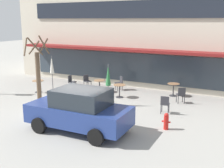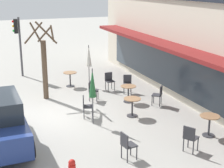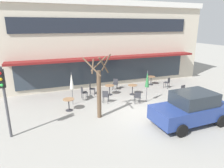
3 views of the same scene
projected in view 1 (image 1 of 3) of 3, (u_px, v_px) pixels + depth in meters
ground_plane at (74, 110)px, 14.03m from camera, size 80.00×80.00×0.00m
building_facade at (147, 32)px, 21.86m from camera, size 18.41×9.10×7.05m
cafe_table_near_wall at (173, 88)px, 16.59m from camera, size 0.70×0.70×0.76m
cafe_table_streetside at (38, 84)px, 17.43m from camera, size 0.70×0.70×0.76m
cafe_table_by_tree at (119, 89)px, 16.29m from camera, size 0.70×0.70×0.76m
cafe_table_mid_patio at (100, 84)px, 17.52m from camera, size 0.70×0.70×0.76m
patio_umbrella_green_folded at (52, 65)px, 17.80m from camera, size 0.28×0.28×2.20m
patio_umbrella_cream_folded at (108, 75)px, 14.45m from camera, size 0.28×0.28×2.20m
cafe_chair_0 at (87, 80)px, 18.53m from camera, size 0.52×0.52×0.89m
cafe_chair_1 at (75, 87)px, 16.62m from camera, size 0.54×0.54×0.89m
cafe_chair_2 at (165, 103)px, 13.41m from camera, size 0.46×0.46×0.89m
cafe_chair_3 at (120, 82)px, 18.03m from camera, size 0.56×0.56×0.89m
cafe_chair_4 at (96, 95)px, 14.97m from camera, size 0.50×0.50×0.89m
cafe_chair_5 at (181, 94)px, 15.10m from camera, size 0.55×0.55×0.89m
cafe_chair_6 at (71, 81)px, 18.31m from camera, size 0.43×0.43×0.89m
parked_sedan at (79, 110)px, 11.26m from camera, size 4.24×2.10×1.76m
street_tree at (38, 71)px, 15.15m from camera, size 1.42×1.42×3.67m
fire_hydrant at (166, 121)px, 11.53m from camera, size 0.36×0.20×0.71m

